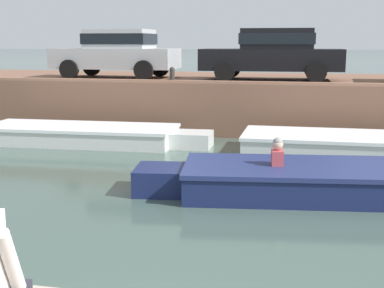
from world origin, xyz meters
TOP-DOWN VIEW (x-y plane):
  - ground_plane at (0.00, 5.69)m, footprint 400.00×400.00m
  - far_quay_wall at (0.00, 14.38)m, footprint 60.00×6.00m
  - far_wall_coping at (0.00, 11.50)m, footprint 60.00×0.24m
  - boat_moored_west_white at (-4.44, 9.74)m, footprint 6.11×2.00m
  - boat_moored_central_white at (2.81, 9.75)m, footprint 6.81×2.08m
  - motorboat_passing at (1.19, 6.00)m, footprint 5.64×2.44m
  - car_leftmost_silver at (-4.92, 13.34)m, footprint 3.98×1.95m
  - car_left_inner_black at (0.09, 13.34)m, footprint 4.31×2.12m
  - mooring_bollard_mid at (-2.64, 11.63)m, footprint 0.15×0.15m

SIDE VIEW (x-z plane):
  - ground_plane at x=0.00m, z-range 0.00..0.00m
  - boat_moored_west_white at x=-4.44m, z-range 0.00..0.47m
  - boat_moored_central_white at x=2.81m, z-range 0.00..0.48m
  - motorboat_passing at x=1.19m, z-range -0.24..0.78m
  - far_quay_wall at x=0.00m, z-range 0.00..1.50m
  - far_wall_coping at x=0.00m, z-range 1.50..1.58m
  - mooring_bollard_mid at x=-2.64m, z-range 1.52..1.97m
  - car_leftmost_silver at x=-4.92m, z-range 1.58..3.12m
  - car_left_inner_black at x=0.09m, z-range 1.58..3.12m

